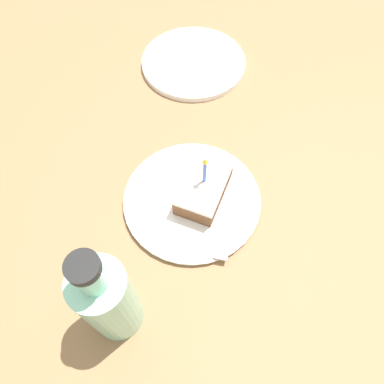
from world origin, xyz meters
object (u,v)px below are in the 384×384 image
at_px(fork, 227,223).
at_px(cake_slice, 204,187).
at_px(side_plate, 193,62).
at_px(bottle, 108,300).
at_px(plate, 192,200).

bearing_deg(fork, cake_slice, 145.05).
xyz_separation_m(cake_slice, side_plate, (-0.15, 0.32, -0.03)).
height_order(bottle, side_plate, bottle).
bearing_deg(fork, side_plate, 119.37).
distance_m(plate, bottle, 0.25).
height_order(plate, fork, fork).
distance_m(cake_slice, side_plate, 0.36).
height_order(plate, cake_slice, cake_slice).
bearing_deg(plate, side_plate, 110.93).
bearing_deg(side_plate, plate, -69.07).
height_order(cake_slice, fork, cake_slice).
xyz_separation_m(plate, fork, (0.07, -0.02, 0.01)).
relative_size(cake_slice, bottle, 0.51).
bearing_deg(cake_slice, fork, -34.95).
distance_m(plate, fork, 0.08).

